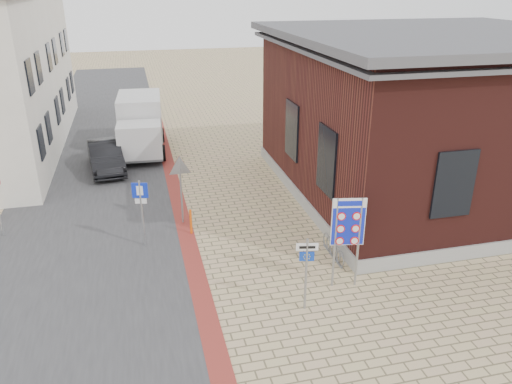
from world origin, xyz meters
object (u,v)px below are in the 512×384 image
essen_sign (306,264)px  parking_sign (141,202)px  bollard (191,222)px  box_truck (140,124)px  sedan (106,156)px  border_sign (348,224)px

essen_sign → parking_sign: parking_sign is taller
bollard → box_truck: bearing=97.6°
box_truck → bollard: size_ratio=5.89×
sedan → essen_sign: essen_sign is taller
parking_sign → border_sign: bearing=-21.5°
sedan → box_truck: 3.29m
parking_sign → essen_sign: bearing=-35.5°
sedan → parking_sign: parking_sign is taller
box_truck → border_sign: bearing=-66.7°
border_sign → essen_sign: 1.87m
sedan → border_sign: size_ratio=1.48×
essen_sign → parking_sign: bearing=143.8°
border_sign → essen_sign: size_ratio=1.30×
essen_sign → parking_sign: size_ratio=0.91×
sedan → parking_sign: (1.51, -8.29, 0.96)m
sedan → bollard: 8.43m
essen_sign → bollard: essen_sign is taller
border_sign → bollard: border_sign is taller
essen_sign → parking_sign: (-4.27, 4.83, 0.21)m
parking_sign → sedan: bearing=113.4°
essen_sign → border_sign: bearing=40.7°
parking_sign → bollard: 2.13m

